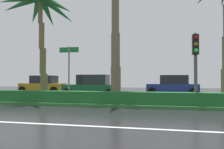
% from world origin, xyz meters
% --- Properties ---
extents(ground_plane, '(90.00, 42.00, 0.10)m').
position_xyz_m(ground_plane, '(0.00, 9.00, -0.05)').
color(ground_plane, black).
extents(near_lane_divider_stripe, '(81.00, 0.14, 0.01)m').
position_xyz_m(near_lane_divider_stripe, '(0.00, 2.00, 0.00)').
color(near_lane_divider_stripe, white).
rests_on(near_lane_divider_stripe, ground_plane).
extents(median_strip, '(85.50, 4.00, 0.15)m').
position_xyz_m(median_strip, '(0.00, 8.00, 0.07)').
color(median_strip, '#2D6B33').
rests_on(median_strip, ground_plane).
extents(median_hedge, '(76.50, 0.70, 0.60)m').
position_xyz_m(median_hedge, '(0.00, 6.60, 0.45)').
color(median_hedge, '#1E6028').
rests_on(median_hedge, median_strip).
extents(palm_tree_centre_left, '(4.82, 4.75, 6.82)m').
position_xyz_m(palm_tree_centre_left, '(-2.67, 7.76, 5.68)').
color(palm_tree_centre_left, brown).
rests_on(palm_tree_centre_left, median_strip).
extents(traffic_signal_median_right, '(0.28, 0.43, 3.45)m').
position_xyz_m(traffic_signal_median_right, '(6.20, 6.76, 2.53)').
color(traffic_signal_median_right, '#4C4C47').
rests_on(traffic_signal_median_right, median_strip).
extents(street_name_sign, '(1.10, 0.08, 3.00)m').
position_xyz_m(street_name_sign, '(-0.27, 6.69, 2.08)').
color(street_name_sign, slate).
rests_on(street_name_sign, median_strip).
extents(car_in_traffic_second, '(4.30, 2.02, 1.72)m').
position_xyz_m(car_in_traffic_second, '(-6.69, 15.26, 0.83)').
color(car_in_traffic_second, '#B28C1E').
rests_on(car_in_traffic_second, ground_plane).
extents(car_in_traffic_third, '(4.30, 2.02, 1.72)m').
position_xyz_m(car_in_traffic_third, '(-0.60, 12.00, 0.83)').
color(car_in_traffic_third, '#195133').
rests_on(car_in_traffic_third, ground_plane).
extents(car_in_traffic_fourth, '(4.30, 2.02, 1.72)m').
position_xyz_m(car_in_traffic_fourth, '(5.68, 15.10, 0.83)').
color(car_in_traffic_fourth, navy).
rests_on(car_in_traffic_fourth, ground_plane).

